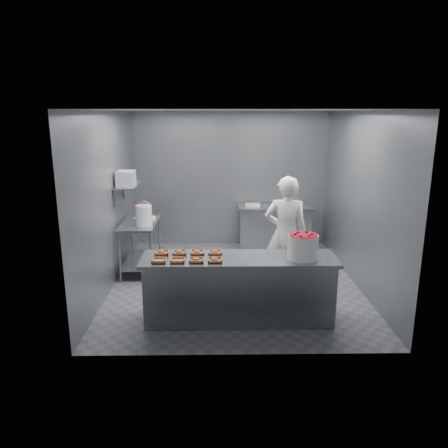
{
  "coord_description": "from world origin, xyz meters",
  "views": [
    {
      "loc": [
        -0.29,
        -6.84,
        2.77
      ],
      "look_at": [
        -0.18,
        -0.2,
        1.06
      ],
      "focal_mm": 35.0,
      "sensor_mm": 36.0,
      "label": 1
    }
  ],
  "objects_px": {
    "strawberry_tub": "(303,246)",
    "tray_7": "(215,252)",
    "tray_5": "(180,252)",
    "glaze_bucket": "(144,215)",
    "tray_0": "(159,260)",
    "tray_6": "(197,252)",
    "prep_table": "(140,239)",
    "tray_2": "(196,260)",
    "tray_4": "(162,252)",
    "back_counter": "(274,227)",
    "service_counter": "(239,289)",
    "tray_1": "(178,260)",
    "tray_3": "(215,260)",
    "appliance": "(126,178)",
    "worker": "(286,234)"
  },
  "relations": [
    {
      "from": "tray_3",
      "to": "tray_5",
      "type": "distance_m",
      "value": 0.57
    },
    {
      "from": "strawberry_tub",
      "to": "tray_7",
      "type": "bearing_deg",
      "value": 169.55
    },
    {
      "from": "prep_table",
      "to": "tray_2",
      "type": "relative_size",
      "value": 6.4
    },
    {
      "from": "service_counter",
      "to": "back_counter",
      "type": "relative_size",
      "value": 1.73
    },
    {
      "from": "tray_2",
      "to": "tray_4",
      "type": "height_order",
      "value": "same"
    },
    {
      "from": "tray_1",
      "to": "strawberry_tub",
      "type": "xyz_separation_m",
      "value": [
        1.63,
        0.1,
        0.15
      ]
    },
    {
      "from": "tray_3",
      "to": "worker",
      "type": "height_order",
      "value": "worker"
    },
    {
      "from": "glaze_bucket",
      "to": "tray_3",
      "type": "bearing_deg",
      "value": -57.16
    },
    {
      "from": "tray_0",
      "to": "tray_6",
      "type": "relative_size",
      "value": 1.0
    },
    {
      "from": "prep_table",
      "to": "appliance",
      "type": "relative_size",
      "value": 3.58
    },
    {
      "from": "back_counter",
      "to": "tray_4",
      "type": "xyz_separation_m",
      "value": [
        -1.94,
        -3.09,
        0.47
      ]
    },
    {
      "from": "glaze_bucket",
      "to": "tray_5",
      "type": "bearing_deg",
      "value": -64.93
    },
    {
      "from": "back_counter",
      "to": "tray_3",
      "type": "xyz_separation_m",
      "value": [
        -1.22,
        -3.41,
        0.47
      ]
    },
    {
      "from": "prep_table",
      "to": "tray_4",
      "type": "relative_size",
      "value": 6.4
    },
    {
      "from": "tray_2",
      "to": "glaze_bucket",
      "type": "xyz_separation_m",
      "value": [
        -0.97,
        1.87,
        0.16
      ]
    },
    {
      "from": "tray_7",
      "to": "back_counter",
      "type": "bearing_deg",
      "value": 68.45
    },
    {
      "from": "strawberry_tub",
      "to": "tray_0",
      "type": "bearing_deg",
      "value": -176.88
    },
    {
      "from": "back_counter",
      "to": "glaze_bucket",
      "type": "bearing_deg",
      "value": -147.73
    },
    {
      "from": "tray_2",
      "to": "tray_5",
      "type": "distance_m",
      "value": 0.4
    },
    {
      "from": "tray_7",
      "to": "strawberry_tub",
      "type": "xyz_separation_m",
      "value": [
        1.15,
        -0.21,
        0.15
      ]
    },
    {
      "from": "tray_0",
      "to": "tray_3",
      "type": "height_order",
      "value": "tray_3"
    },
    {
      "from": "strawberry_tub",
      "to": "glaze_bucket",
      "type": "xyz_separation_m",
      "value": [
        -2.36,
        1.77,
        0.01
      ]
    },
    {
      "from": "tray_1",
      "to": "tray_5",
      "type": "distance_m",
      "value": 0.31
    },
    {
      "from": "back_counter",
      "to": "tray_0",
      "type": "relative_size",
      "value": 8.01
    },
    {
      "from": "tray_2",
      "to": "glaze_bucket",
      "type": "distance_m",
      "value": 2.11
    },
    {
      "from": "back_counter",
      "to": "strawberry_tub",
      "type": "relative_size",
      "value": 3.75
    },
    {
      "from": "prep_table",
      "to": "tray_3",
      "type": "distance_m",
      "value": 2.51
    },
    {
      "from": "prep_table",
      "to": "tray_3",
      "type": "bearing_deg",
      "value": -57.77
    },
    {
      "from": "tray_3",
      "to": "tray_6",
      "type": "height_order",
      "value": "same"
    },
    {
      "from": "strawberry_tub",
      "to": "appliance",
      "type": "relative_size",
      "value": 1.19
    },
    {
      "from": "tray_2",
      "to": "tray_3",
      "type": "relative_size",
      "value": 1.0
    },
    {
      "from": "tray_1",
      "to": "glaze_bucket",
      "type": "height_order",
      "value": "glaze_bucket"
    },
    {
      "from": "tray_5",
      "to": "tray_6",
      "type": "distance_m",
      "value": 0.24
    },
    {
      "from": "tray_5",
      "to": "tray_7",
      "type": "distance_m",
      "value": 0.48
    },
    {
      "from": "service_counter",
      "to": "tray_5",
      "type": "bearing_deg",
      "value": 168.9
    },
    {
      "from": "tray_2",
      "to": "worker",
      "type": "height_order",
      "value": "worker"
    },
    {
      "from": "prep_table",
      "to": "worker",
      "type": "relative_size",
      "value": 0.65
    },
    {
      "from": "tray_4",
      "to": "tray_5",
      "type": "relative_size",
      "value": 1.0
    },
    {
      "from": "tray_4",
      "to": "tray_2",
      "type": "bearing_deg",
      "value": -33.23
    },
    {
      "from": "tray_2",
      "to": "service_counter",
      "type": "bearing_deg",
      "value": 15.64
    },
    {
      "from": "prep_table",
      "to": "tray_1",
      "type": "height_order",
      "value": "tray_1"
    },
    {
      "from": "back_counter",
      "to": "worker",
      "type": "bearing_deg",
      "value": -93.02
    },
    {
      "from": "tray_6",
      "to": "strawberry_tub",
      "type": "relative_size",
      "value": 0.47
    },
    {
      "from": "back_counter",
      "to": "tray_1",
      "type": "relative_size",
      "value": 8.01
    },
    {
      "from": "tray_3",
      "to": "strawberry_tub",
      "type": "height_order",
      "value": "strawberry_tub"
    },
    {
      "from": "tray_2",
      "to": "tray_5",
      "type": "relative_size",
      "value": 1.0
    },
    {
      "from": "prep_table",
      "to": "glaze_bucket",
      "type": "height_order",
      "value": "glaze_bucket"
    },
    {
      "from": "service_counter",
      "to": "back_counter",
      "type": "xyz_separation_m",
      "value": [
        0.9,
        3.25,
        -0.0
      ]
    },
    {
      "from": "prep_table",
      "to": "strawberry_tub",
      "type": "relative_size",
      "value": 3.0
    },
    {
      "from": "glaze_bucket",
      "to": "appliance",
      "type": "relative_size",
      "value": 1.25
    }
  ]
}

